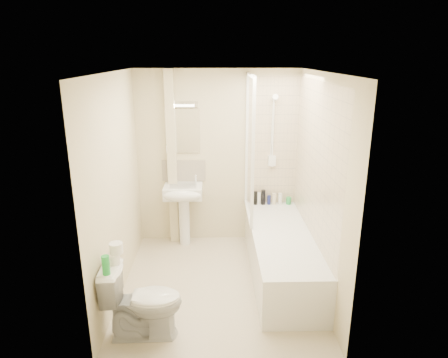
{
  "coord_description": "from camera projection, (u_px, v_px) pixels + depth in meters",
  "views": [
    {
      "loc": [
        -0.04,
        -4.08,
        2.57
      ],
      "look_at": [
        0.06,
        0.2,
        1.23
      ],
      "focal_mm": 32.0,
      "sensor_mm": 36.0,
      "label": 1
    }
  ],
  "objects": [
    {
      "name": "toilet",
      "position": [
        143.0,
        301.0,
        3.72
      ],
      "size": [
        0.44,
        0.74,
        0.73
      ],
      "primitive_type": "imported",
      "rotation": [
        0.0,
        0.0,
        1.59
      ],
      "color": "white",
      "rests_on": "ground"
    },
    {
      "name": "bottle_blue",
      "position": [
        269.0,
        200.0,
        5.6
      ],
      "size": [
        0.05,
        0.05,
        0.13
      ],
      "primitive_type": "cylinder",
      "color": "navy",
      "rests_on": "bathtub"
    },
    {
      "name": "shower_screen",
      "position": [
        250.0,
        148.0,
        5.0
      ],
      "size": [
        0.04,
        0.92,
        1.8
      ],
      "color": "white",
      "rests_on": "bathtub"
    },
    {
      "name": "bottle_green",
      "position": [
        289.0,
        201.0,
        5.61
      ],
      "size": [
        0.07,
        0.07,
        0.1
      ],
      "primitive_type": "cylinder",
      "color": "green",
      "rests_on": "bathtub"
    },
    {
      "name": "green_bottle",
      "position": [
        106.0,
        265.0,
        3.46
      ],
      "size": [
        0.07,
        0.07,
        0.18
      ],
      "primitive_type": "cylinder",
      "color": "green",
      "rests_on": "toilet"
    },
    {
      "name": "wall_right",
      "position": [
        320.0,
        186.0,
        4.33
      ],
      "size": [
        0.02,
        2.5,
        2.4
      ],
      "primitive_type": "cube",
      "color": "beige",
      "rests_on": "ground"
    },
    {
      "name": "mirror",
      "position": [
        183.0,
        131.0,
        5.36
      ],
      "size": [
        0.46,
        0.01,
        0.6
      ],
      "primitive_type": "cube",
      "color": "white",
      "rests_on": "wall_back"
    },
    {
      "name": "tile_back",
      "position": [
        272.0,
        142.0,
        5.44
      ],
      "size": [
        0.7,
        0.01,
        1.75
      ],
      "primitive_type": "cube",
      "color": "beige",
      "rests_on": "wall_back"
    },
    {
      "name": "pipe_boxing",
      "position": [
        172.0,
        160.0,
        5.42
      ],
      "size": [
        0.12,
        0.12,
        2.4
      ],
      "primitive_type": "cube",
      "color": "beige",
      "rests_on": "ground"
    },
    {
      "name": "wall_left",
      "position": [
        116.0,
        188.0,
        4.28
      ],
      "size": [
        0.02,
        2.5,
        2.4
      ],
      "primitive_type": "cube",
      "color": "beige",
      "rests_on": "ground"
    },
    {
      "name": "splashback",
      "position": [
        184.0,
        171.0,
        5.53
      ],
      "size": [
        0.6,
        0.02,
        0.3
      ],
      "primitive_type": "cube",
      "color": "beige",
      "rests_on": "wall_back"
    },
    {
      "name": "shower_fixture",
      "position": [
        273.0,
        134.0,
        5.36
      ],
      "size": [
        0.1,
        0.16,
        0.99
      ],
      "color": "white",
      "rests_on": "wall_back"
    },
    {
      "name": "bottle_white_a",
      "position": [
        259.0,
        199.0,
        5.59
      ],
      "size": [
        0.05,
        0.05,
        0.17
      ],
      "primitive_type": "cylinder",
      "color": "white",
      "rests_on": "bathtub"
    },
    {
      "name": "ceiling",
      "position": [
        218.0,
        72.0,
        3.95
      ],
      "size": [
        2.2,
        2.5,
        0.02
      ],
      "primitive_type": "cube",
      "color": "white",
      "rests_on": "wall_back"
    },
    {
      "name": "bathtub",
      "position": [
        281.0,
        253.0,
        4.78
      ],
      "size": [
        0.7,
        2.1,
        0.55
      ],
      "color": "white",
      "rests_on": "ground"
    },
    {
      "name": "bottle_black_a",
      "position": [
        256.0,
        198.0,
        5.59
      ],
      "size": [
        0.05,
        0.05,
        0.19
      ],
      "primitive_type": "cylinder",
      "color": "black",
      "rests_on": "bathtub"
    },
    {
      "name": "bottle_white_b",
      "position": [
        280.0,
        199.0,
        5.6
      ],
      "size": [
        0.06,
        0.06,
        0.16
      ],
      "primitive_type": "cylinder",
      "color": "white",
      "rests_on": "bathtub"
    },
    {
      "name": "wall_back",
      "position": [
        218.0,
        158.0,
        5.5
      ],
      "size": [
        2.2,
        0.02,
        2.4
      ],
      "primitive_type": "cube",
      "color": "beige",
      "rests_on": "ground"
    },
    {
      "name": "toilet_roll_lower",
      "position": [
        114.0,
        259.0,
        3.65
      ],
      "size": [
        0.12,
        0.12,
        0.09
      ],
      "primitive_type": "cylinder",
      "color": "white",
      "rests_on": "toilet"
    },
    {
      "name": "pedestal_sink",
      "position": [
        183.0,
        199.0,
        5.41
      ],
      "size": [
        0.52,
        0.48,
        0.99
      ],
      "color": "white",
      "rests_on": "ground"
    },
    {
      "name": "strip_light",
      "position": [
        181.0,
        104.0,
        5.23
      ],
      "size": [
        0.42,
        0.07,
        0.07
      ],
      "primitive_type": "cube",
      "color": "silver",
      "rests_on": "wall_back"
    },
    {
      "name": "floor",
      "position": [
        219.0,
        284.0,
        4.66
      ],
      "size": [
        2.5,
        2.5,
        0.0
      ],
      "primitive_type": "plane",
      "color": "beige",
      "rests_on": "ground"
    },
    {
      "name": "tile_right",
      "position": [
        316.0,
        162.0,
        4.45
      ],
      "size": [
        0.01,
        2.1,
        1.75
      ],
      "primitive_type": "cube",
      "color": "beige",
      "rests_on": "wall_right"
    },
    {
      "name": "toilet_roll_upper",
      "position": [
        116.0,
        248.0,
        3.64
      ],
      "size": [
        0.12,
        0.12,
        0.1
      ],
      "primitive_type": "cylinder",
      "color": "white",
      "rests_on": "toilet_roll_lower"
    },
    {
      "name": "bottle_cream",
      "position": [
        274.0,
        199.0,
        5.6
      ],
      "size": [
        0.06,
        0.06,
        0.16
      ],
      "primitive_type": "cylinder",
      "color": "beige",
      "rests_on": "bathtub"
    },
    {
      "name": "bottle_black_b",
      "position": [
        263.0,
        197.0,
        5.59
      ],
      "size": [
        0.06,
        0.06,
        0.21
      ],
      "primitive_type": "cylinder",
      "color": "black",
      "rests_on": "bathtub"
    }
  ]
}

